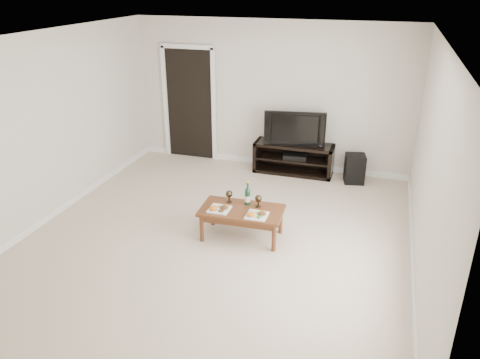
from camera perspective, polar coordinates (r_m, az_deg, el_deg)
name	(u,v)px	position (r m, az deg, el deg)	size (l,w,h in m)	color
floor	(219,236)	(6.41, -2.63, -6.85)	(5.50, 5.50, 0.00)	#BAAA96
back_wall	(271,96)	(8.41, 3.77, 10.15)	(5.00, 0.04, 2.60)	beige
ceiling	(214,36)	(5.57, -3.14, 17.10)	(5.00, 5.50, 0.04)	white
doorway	(190,105)	(8.93, -6.14, 9.04)	(0.90, 0.02, 2.05)	black
media_console	(293,158)	(8.35, 6.53, 2.58)	(1.39, 0.45, 0.55)	black
television	(295,127)	(8.16, 6.72, 6.36)	(1.05, 0.14, 0.60)	black
av_receiver	(295,156)	(8.32, 6.75, 2.85)	(0.40, 0.30, 0.08)	black
subwoofer	(355,169)	(8.17, 13.80, 1.30)	(0.32, 0.32, 0.49)	black
coffee_table	(242,223)	(6.28, 0.22, -5.33)	(1.09, 0.59, 0.42)	#583118
plate_left	(219,208)	(6.15, -2.54, -3.44)	(0.27, 0.27, 0.07)	white
plate_right	(257,214)	(5.99, 2.07, -4.19)	(0.27, 0.27, 0.07)	white
wine_bottle	(248,193)	(6.23, 0.94, -1.61)	(0.07, 0.07, 0.35)	#0E351E
goblet_left	(229,196)	(6.33, -1.34, -2.07)	(0.09, 0.09, 0.17)	#33291B
goblet_right	(258,201)	(6.21, 2.25, -2.63)	(0.09, 0.09, 0.17)	#33291B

